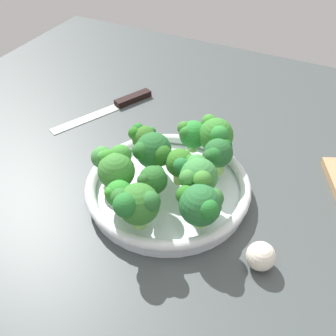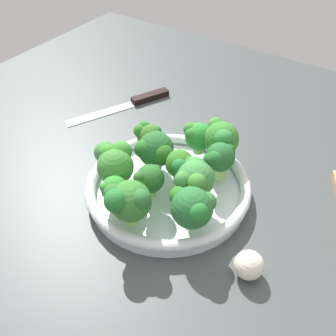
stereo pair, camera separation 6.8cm
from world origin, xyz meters
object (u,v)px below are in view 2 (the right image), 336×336
at_px(broccoli_floret_1, 221,139).
at_px(broccoli_floret_8, 219,158).
at_px(broccoli_floret_5, 116,190).
at_px(broccoli_floret_10, 148,136).
at_px(broccoli_floret_2, 156,149).
at_px(broccoli_floret_9, 197,136).
at_px(broccoli_floret_4, 129,201).
at_px(knife, 133,102).
at_px(garlic_bulb, 249,265).
at_px(broccoli_floret_7, 149,179).
at_px(broccoli_floret_0, 195,179).
at_px(broccoli_floret_3, 105,154).
at_px(broccoli_floret_11, 179,166).
at_px(bowl, 168,188).
at_px(broccoli_floret_6, 116,163).
at_px(broccoli_floret_12, 193,207).

bearing_deg(broccoli_floret_1, broccoli_floret_8, 25.13).
bearing_deg(broccoli_floret_5, broccoli_floret_10, -164.87).
height_order(broccoli_floret_2, broccoli_floret_9, broccoli_floret_2).
bearing_deg(broccoli_floret_4, broccoli_floret_10, -153.90).
bearing_deg(broccoli_floret_9, broccoli_floret_1, 98.16).
relative_size(knife, garlic_bulb, 5.47).
relative_size(broccoli_floret_1, broccoli_floret_8, 1.12).
xyz_separation_m(broccoli_floret_4, broccoli_floret_7, (-0.07, -0.01, -0.01)).
bearing_deg(broccoli_floret_10, broccoli_floret_2, 53.12).
distance_m(broccoli_floret_4, broccoli_floret_10, 0.18).
bearing_deg(garlic_bulb, broccoli_floret_0, -114.62).
height_order(broccoli_floret_3, broccoli_floret_8, broccoli_floret_8).
relative_size(broccoli_floret_9, knife, 0.25).
relative_size(broccoli_floret_11, knife, 0.27).
xyz_separation_m(broccoli_floret_5, broccoli_floret_11, (-0.10, 0.06, 0.01)).
bearing_deg(broccoli_floret_4, broccoli_floret_0, 150.07).
relative_size(broccoli_floret_1, garlic_bulb, 1.71).
height_order(bowl, broccoli_floret_0, broccoli_floret_0).
height_order(bowl, garlic_bulb, garlic_bulb).
bearing_deg(broccoli_floret_8, broccoli_floret_11, -39.14).
bearing_deg(broccoli_floret_11, broccoli_floret_8, 140.86).
bearing_deg(broccoli_floret_7, knife, -137.77).
bearing_deg(knife, broccoli_floret_5, 33.83).
distance_m(bowl, broccoli_floret_9, 0.12).
bearing_deg(broccoli_floret_11, broccoli_floret_1, 167.41).
distance_m(bowl, broccoli_floret_1, 0.13).
bearing_deg(broccoli_floret_11, broccoli_floret_4, -8.07).
xyz_separation_m(broccoli_floret_0, garlic_bulb, (0.06, 0.13, -0.06)).
bearing_deg(broccoli_floret_1, broccoli_floret_5, -21.38).
relative_size(broccoli_floret_5, broccoli_floret_10, 0.91).
xyz_separation_m(broccoli_floret_6, broccoli_floret_11, (-0.06, 0.09, -0.01)).
xyz_separation_m(bowl, broccoli_floret_5, (0.10, -0.04, 0.05)).
height_order(broccoli_floret_7, broccoli_floret_11, broccoli_floret_11).
xyz_separation_m(broccoli_floret_1, broccoli_floret_8, (0.05, 0.02, -0.00)).
distance_m(broccoli_floret_6, broccoli_floret_12, 0.16).
xyz_separation_m(broccoli_floret_3, broccoli_floret_7, (0.01, 0.11, 0.00)).
xyz_separation_m(bowl, broccoli_floret_2, (-0.02, -0.04, 0.06)).
bearing_deg(broccoli_floret_12, broccoli_floret_11, -135.50).
distance_m(broccoli_floret_2, broccoli_floret_11, 0.06).
xyz_separation_m(broccoli_floret_7, broccoli_floret_12, (0.02, 0.09, 0.00)).
xyz_separation_m(broccoli_floret_8, broccoli_floret_11, (0.06, -0.05, 0.00)).
height_order(broccoli_floret_2, broccoli_floret_3, broccoli_floret_2).
bearing_deg(broccoli_floret_10, broccoli_floret_6, 3.28).
bearing_deg(broccoli_floret_10, broccoli_floret_7, 36.05).
relative_size(bowl, broccoli_floret_3, 5.07).
distance_m(broccoli_floret_6, broccoli_floret_11, 0.11).
height_order(bowl, broccoli_floret_8, broccoli_floret_8).
distance_m(broccoli_floret_9, broccoli_floret_11, 0.10).
bearing_deg(broccoli_floret_4, broccoli_floret_6, -128.72).
distance_m(broccoli_floret_3, broccoli_floret_12, 0.20).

